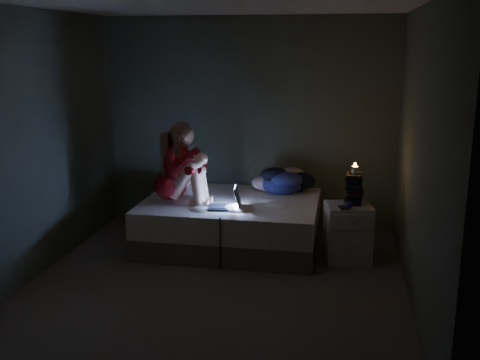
% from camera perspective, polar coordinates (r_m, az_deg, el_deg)
% --- Properties ---
extents(floor, '(3.60, 3.80, 0.02)m').
position_cam_1_polar(floor, '(5.50, -2.46, -10.63)').
color(floor, '#504C4B').
rests_on(floor, ground).
extents(ceiling, '(3.60, 3.80, 0.02)m').
position_cam_1_polar(ceiling, '(5.04, -2.77, 17.71)').
color(ceiling, silver).
rests_on(ceiling, ground).
extents(wall_back, '(3.60, 0.02, 2.60)m').
position_cam_1_polar(wall_back, '(6.96, 0.97, 5.75)').
color(wall_back, '#485042').
rests_on(wall_back, ground).
extents(wall_front, '(3.60, 0.02, 2.60)m').
position_cam_1_polar(wall_front, '(3.33, -10.08, -3.12)').
color(wall_front, '#485042').
rests_on(wall_front, ground).
extents(wall_left, '(0.02, 3.80, 2.60)m').
position_cam_1_polar(wall_left, '(5.79, -20.36, 3.32)').
color(wall_left, '#485042').
rests_on(wall_left, ground).
extents(wall_right, '(0.02, 3.80, 2.60)m').
position_cam_1_polar(wall_right, '(5.02, 17.95, 2.06)').
color(wall_right, '#485042').
rests_on(wall_right, ground).
extents(bed, '(1.95, 1.47, 0.54)m').
position_cam_1_polar(bed, '(6.42, -0.92, -4.36)').
color(bed, beige).
rests_on(bed, ground).
extents(pillow, '(0.49, 0.35, 0.14)m').
position_cam_1_polar(pillow, '(6.74, -6.04, -0.56)').
color(pillow, silver).
rests_on(pillow, bed).
extents(woman, '(0.57, 0.38, 0.91)m').
position_cam_1_polar(woman, '(6.20, -7.16, 1.81)').
color(woman, '#920011').
rests_on(woman, bed).
extents(laptop, '(0.40, 0.31, 0.26)m').
position_cam_1_polar(laptop, '(5.98, -1.74, -1.73)').
color(laptop, black).
rests_on(laptop, bed).
extents(clothes_pile, '(0.61, 0.52, 0.32)m').
position_cam_1_polar(clothes_pile, '(6.65, 4.29, 0.07)').
color(clothes_pile, '#0F1251').
rests_on(clothes_pile, bed).
extents(nightstand, '(0.54, 0.50, 0.62)m').
position_cam_1_polar(nightstand, '(6.07, 10.92, -5.31)').
color(nightstand, beige).
rests_on(nightstand, ground).
extents(book_stack, '(0.19, 0.25, 0.31)m').
position_cam_1_polar(book_stack, '(5.99, 11.54, -0.96)').
color(book_stack, black).
rests_on(book_stack, nightstand).
extents(candle, '(0.07, 0.07, 0.08)m').
position_cam_1_polar(candle, '(5.95, 11.63, 0.85)').
color(candle, beige).
rests_on(candle, book_stack).
extents(phone, '(0.07, 0.14, 0.01)m').
position_cam_1_polar(phone, '(5.86, 10.21, -2.73)').
color(phone, black).
rests_on(phone, nightstand).
extents(blue_orb, '(0.08, 0.08, 0.08)m').
position_cam_1_polar(blue_orb, '(5.83, 10.75, -2.50)').
color(blue_orb, navy).
rests_on(blue_orb, nightstand).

